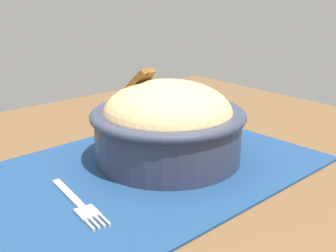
# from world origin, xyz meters

# --- Properties ---
(table) EXTENTS (1.03, 0.77, 0.78)m
(table) POSITION_xyz_m (0.00, 0.00, 0.70)
(table) COLOR brown
(table) RESTS_ON ground_plane
(placemat) EXTENTS (0.48, 0.34, 0.00)m
(placemat) POSITION_xyz_m (-0.01, 0.03, 0.78)
(placemat) COLOR navy
(placemat) RESTS_ON table
(bowl) EXTENTS (0.23, 0.23, 0.13)m
(bowl) POSITION_xyz_m (-0.06, 0.02, 0.84)
(bowl) COLOR #2D3347
(bowl) RESTS_ON placemat
(fork) EXTENTS (0.03, 0.14, 0.00)m
(fork) POSITION_xyz_m (0.11, 0.06, 0.78)
(fork) COLOR #B7B7B7
(fork) RESTS_ON placemat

